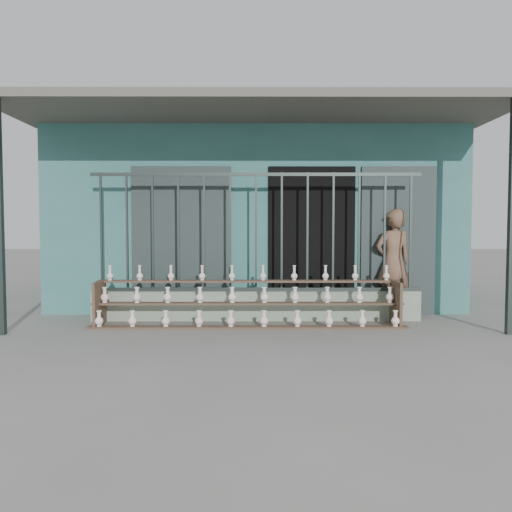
{
  "coord_description": "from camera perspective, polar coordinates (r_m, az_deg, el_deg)",
  "views": [
    {
      "loc": [
        -0.03,
        -6.28,
        1.38
      ],
      "look_at": [
        0.0,
        1.0,
        1.0
      ],
      "focal_mm": 35.0,
      "sensor_mm": 36.0,
      "label": 1
    }
  ],
  "objects": [
    {
      "name": "elderly_woman",
      "position": [
        8.25,
        15.41,
        -0.75
      ],
      "size": [
        0.72,
        0.57,
        1.71
      ],
      "primitive_type": "imported",
      "rotation": [
        0.0,
        0.0,
        3.43
      ],
      "color": "brown",
      "rests_on": "ground"
    },
    {
      "name": "shelf_rack",
      "position": [
        7.24,
        -0.95,
        -5.14
      ],
      "size": [
        4.5,
        0.68,
        0.85
      ],
      "color": "brown",
      "rests_on": "ground"
    },
    {
      "name": "ground",
      "position": [
        6.43,
        0.03,
        -9.41
      ],
      "size": [
        60.0,
        60.0,
        0.0
      ],
      "primitive_type": "plane",
      "color": "slate"
    },
    {
      "name": "parapet_wall",
      "position": [
        7.67,
        -0.01,
        -5.68
      ],
      "size": [
        5.0,
        0.2,
        0.45
      ],
      "primitive_type": "cube",
      "color": "gray",
      "rests_on": "ground"
    },
    {
      "name": "security_fence",
      "position": [
        7.58,
        -0.01,
        2.75
      ],
      "size": [
        5.0,
        0.04,
        1.8
      ],
      "color": "#283330",
      "rests_on": "parapet_wall"
    },
    {
      "name": "workshop_building",
      "position": [
        10.51,
        -0.04,
        4.3
      ],
      "size": [
        7.4,
        6.6,
        3.21
      ],
      "color": "#336D69",
      "rests_on": "ground"
    }
  ]
}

